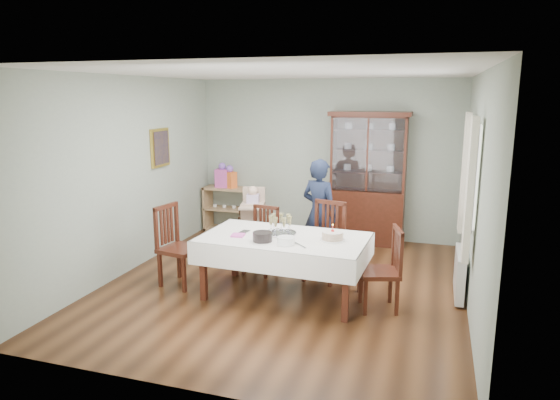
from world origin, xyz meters
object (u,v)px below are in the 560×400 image
at_px(chair_end_right, 380,285).
at_px(chair_far_left, 261,253).
at_px(chair_end_left, 180,261).
at_px(high_chair, 253,227).
at_px(chair_far_right, 324,257).
at_px(gift_bag_pink, 222,176).
at_px(woman, 319,213).
at_px(gift_bag_orange, 230,178).
at_px(birthday_cake, 333,236).
at_px(dining_table, 284,266).
at_px(china_cabinet, 368,177).
at_px(champagne_tray, 280,228).
at_px(sideboard, 229,209).

bearing_deg(chair_end_right, chair_far_left, -130.54).
relative_size(chair_end_left, high_chair, 0.99).
relative_size(chair_far_right, gift_bag_pink, 2.33).
xyz_separation_m(chair_end_left, woman, (1.56, 1.28, 0.47)).
xyz_separation_m(chair_far_right, gift_bag_orange, (-2.15, 1.87, 0.67)).
bearing_deg(chair_far_left, gift_bag_pink, 134.94).
xyz_separation_m(chair_far_right, birthday_cake, (0.25, -0.70, 0.50)).
bearing_deg(gift_bag_pink, chair_end_left, -78.22).
bearing_deg(chair_end_right, dining_table, -108.82).
relative_size(woman, gift_bag_pink, 3.50).
bearing_deg(china_cabinet, chair_end_left, -128.02).
bearing_deg(chair_end_right, gift_bag_orange, -148.67).
height_order(chair_far_right, birthday_cake, chair_far_right).
bearing_deg(woman, champagne_tray, 100.46).
bearing_deg(birthday_cake, woman, 109.84).
bearing_deg(sideboard, birthday_cake, -46.68).
xyz_separation_m(birthday_cake, gift_bag_pink, (-2.55, 2.57, 0.18)).
xyz_separation_m(chair_far_left, gift_bag_pink, (-1.40, 1.88, 0.72)).
height_order(chair_end_right, champagne_tray, champagne_tray).
height_order(china_cabinet, high_chair, china_cabinet).
relative_size(woman, champagne_tray, 3.99).
height_order(china_cabinet, champagne_tray, china_cabinet).
height_order(sideboard, champagne_tray, champagne_tray).
xyz_separation_m(chair_far_right, gift_bag_pink, (-2.30, 1.87, 0.69)).
bearing_deg(gift_bag_pink, gift_bag_orange, 0.00).
bearing_deg(dining_table, chair_end_left, -178.35).
distance_m(chair_far_right, chair_end_right, 1.12).
xyz_separation_m(dining_table, sideboard, (-1.85, 2.61, 0.02)).
xyz_separation_m(chair_end_right, woman, (-1.02, 1.27, 0.49)).
bearing_deg(high_chair, birthday_cake, -56.58).
relative_size(china_cabinet, gift_bag_orange, 5.35).
bearing_deg(gift_bag_orange, sideboard, 152.43).
bearing_deg(gift_bag_orange, woman, -34.47).
bearing_deg(champagne_tray, chair_far_left, 128.21).
xyz_separation_m(gift_bag_pink, gift_bag_orange, (0.14, 0.00, -0.02)).
distance_m(chair_end_right, high_chair, 2.65).
bearing_deg(high_chair, china_cabinet, 20.70).
bearing_deg(woman, birthday_cake, 131.53).
distance_m(chair_end_right, gift_bag_orange, 4.03).
relative_size(dining_table, chair_end_left, 1.95).
bearing_deg(high_chair, chair_far_right, -44.27).
xyz_separation_m(dining_table, birthday_cake, (0.59, 0.02, 0.43)).
bearing_deg(sideboard, chair_far_right, -40.85).
bearing_deg(chair_far_left, dining_table, -43.70).
bearing_deg(chair_end_left, sideboard, 19.28).
distance_m(dining_table, chair_far_left, 0.91).
xyz_separation_m(china_cabinet, chair_end_right, (0.52, -2.62, -0.84)).
relative_size(dining_table, champagne_tray, 5.22).
bearing_deg(high_chair, chair_end_left, -118.40).
distance_m(champagne_tray, gift_bag_pink, 3.12).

